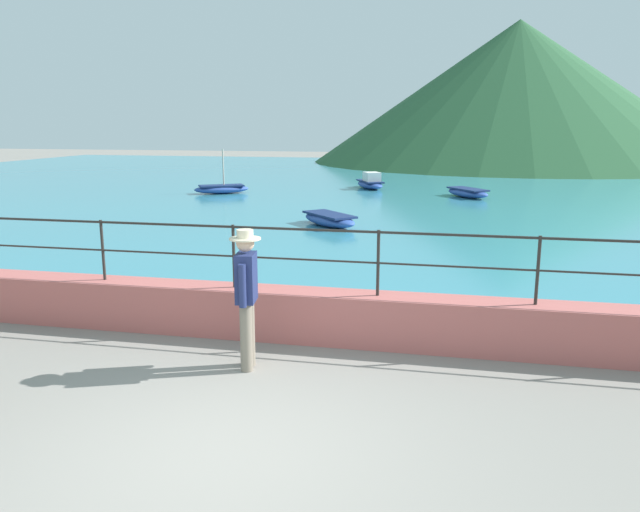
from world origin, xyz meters
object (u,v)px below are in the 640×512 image
at_px(boat_1, 222,189).
at_px(boat_3, 468,192).
at_px(person_walking, 246,292).
at_px(boat_2, 329,219).
at_px(boat_0, 370,183).

relative_size(boat_1, boat_3, 1.02).
bearing_deg(person_walking, boat_3, 81.03).
distance_m(boat_2, boat_3, 9.07).
xyz_separation_m(boat_0, boat_1, (-5.90, -3.30, -0.07)).
relative_size(boat_2, boat_3, 0.96).
xyz_separation_m(boat_2, boat_3, (4.04, 8.12, 0.00)).
bearing_deg(boat_2, boat_3, 63.54).
relative_size(person_walking, boat_3, 0.73).
xyz_separation_m(person_walking, boat_0, (-1.32, 21.19, -0.65)).
bearing_deg(boat_0, boat_2, -88.74).
xyz_separation_m(boat_1, boat_2, (6.13, -7.33, -0.01)).
bearing_deg(boat_1, boat_2, -50.08).
bearing_deg(boat_1, boat_0, 29.22).
bearing_deg(person_walking, boat_2, 95.90).
height_order(boat_1, boat_2, boat_1).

